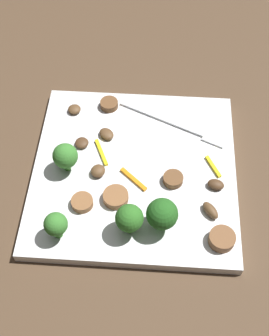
% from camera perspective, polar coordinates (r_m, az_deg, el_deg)
% --- Properties ---
extents(ground_plane, '(1.40, 1.40, 0.00)m').
position_cam_1_polar(ground_plane, '(0.66, -0.00, -0.83)').
color(ground_plane, '#4C3826').
extents(plate, '(0.30, 0.30, 0.02)m').
position_cam_1_polar(plate, '(0.66, -0.00, -0.42)').
color(plate, white).
rests_on(plate, ground_plane).
extents(fork, '(0.17, 0.08, 0.00)m').
position_cam_1_polar(fork, '(0.70, 5.81, 5.40)').
color(fork, silver).
rests_on(fork, plate).
extents(broccoli_floret_0, '(0.04, 0.04, 0.05)m').
position_cam_1_polar(broccoli_floret_0, '(0.63, -8.92, 1.51)').
color(broccoli_floret_0, '#408630').
rests_on(broccoli_floret_0, plate).
extents(broccoli_floret_1, '(0.04, 0.04, 0.05)m').
position_cam_1_polar(broccoli_floret_1, '(0.57, -0.97, -6.52)').
color(broccoli_floret_1, '#347525').
rests_on(broccoli_floret_1, plate).
extents(broccoli_floret_2, '(0.03, 0.03, 0.05)m').
position_cam_1_polar(broccoli_floret_2, '(0.58, -10.11, -7.21)').
color(broccoli_floret_2, '#408630').
rests_on(broccoli_floret_2, plate).
extents(broccoli_floret_3, '(0.04, 0.04, 0.06)m').
position_cam_1_polar(broccoli_floret_3, '(0.57, 3.58, -5.97)').
color(broccoli_floret_3, '#296420').
rests_on(broccoli_floret_3, plate).
extents(sausage_slice_0, '(0.05, 0.05, 0.01)m').
position_cam_1_polar(sausage_slice_0, '(0.59, 11.20, -8.96)').
color(sausage_slice_0, brown).
rests_on(sausage_slice_0, plate).
extents(sausage_slice_1, '(0.03, 0.03, 0.01)m').
position_cam_1_polar(sausage_slice_1, '(0.62, -6.76, -4.43)').
color(sausage_slice_1, brown).
rests_on(sausage_slice_1, plate).
extents(sausage_slice_2, '(0.04, 0.04, 0.01)m').
position_cam_1_polar(sausage_slice_2, '(0.61, -2.44, -3.76)').
color(sausage_slice_2, brown).
rests_on(sausage_slice_2, plate).
extents(sausage_slice_3, '(0.04, 0.04, 0.01)m').
position_cam_1_polar(sausage_slice_3, '(0.63, 5.00, -1.44)').
color(sausage_slice_3, brown).
rests_on(sausage_slice_3, plate).
extents(sausage_slice_4, '(0.03, 0.03, 0.01)m').
position_cam_1_polar(sausage_slice_4, '(0.72, -3.29, 8.21)').
color(sausage_slice_4, brown).
rests_on(sausage_slice_4, plate).
extents(mushroom_0, '(0.03, 0.03, 0.01)m').
position_cam_1_polar(mushroom_0, '(0.72, -7.77, 7.51)').
color(mushroom_0, brown).
rests_on(mushroom_0, plate).
extents(mushroom_1, '(0.03, 0.03, 0.01)m').
position_cam_1_polar(mushroom_1, '(0.61, 9.78, -5.40)').
color(mushroom_1, brown).
rests_on(mushroom_1, plate).
extents(mushroom_2, '(0.03, 0.03, 0.01)m').
position_cam_1_polar(mushroom_2, '(0.64, -4.74, -0.37)').
color(mushroom_2, brown).
rests_on(mushroom_2, plate).
extents(mushroom_3, '(0.03, 0.02, 0.01)m').
position_cam_1_polar(mushroom_3, '(0.64, 10.44, -2.11)').
color(mushroom_3, '#4C331E').
rests_on(mushroom_3, plate).
extents(mushroom_4, '(0.02, 0.02, 0.01)m').
position_cam_1_polar(mushroom_4, '(0.67, -6.82, 3.24)').
color(mushroom_4, '#4C331E').
rests_on(mushroom_4, plate).
extents(mushroom_5, '(0.03, 0.03, 0.01)m').
position_cam_1_polar(mushroom_5, '(0.68, -3.64, 4.40)').
color(mushroom_5, brown).
rests_on(mushroom_5, plate).
extents(pepper_strip_0, '(0.02, 0.05, 0.00)m').
position_cam_1_polar(pepper_strip_0, '(0.66, -4.29, 2.02)').
color(pepper_strip_0, yellow).
rests_on(pepper_strip_0, plate).
extents(pepper_strip_1, '(0.04, 0.04, 0.00)m').
position_cam_1_polar(pepper_strip_1, '(0.63, -0.06, -1.47)').
color(pepper_strip_1, orange).
rests_on(pepper_strip_1, plate).
extents(pepper_strip_2, '(0.02, 0.04, 0.00)m').
position_cam_1_polar(pepper_strip_2, '(0.66, 10.11, 0.18)').
color(pepper_strip_2, yellow).
rests_on(pepper_strip_2, plate).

